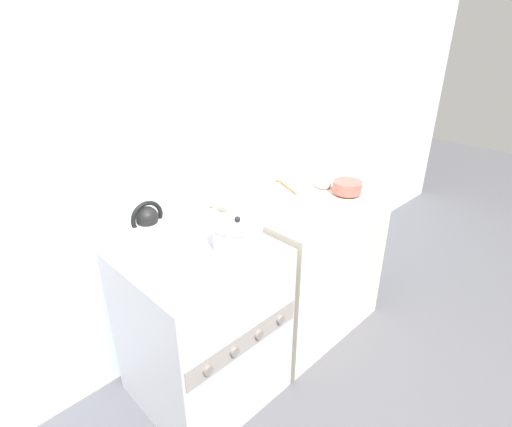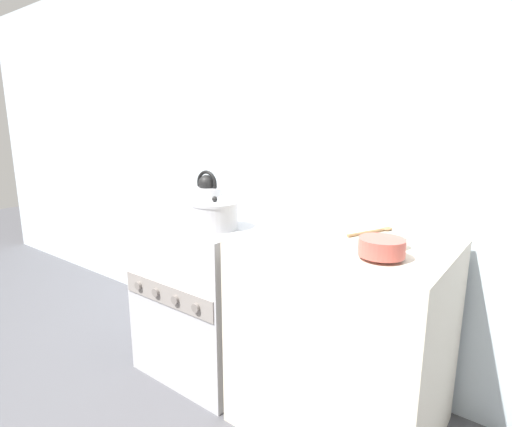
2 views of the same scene
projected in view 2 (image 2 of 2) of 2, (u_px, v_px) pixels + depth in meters
The scene contains 9 objects.
ground_plane at pixel (172, 389), 2.14m from camera, with size 12.00×12.00×0.00m, color #4C4C51.
wall_back at pixel (257, 148), 2.45m from camera, with size 7.00×0.06×2.50m.
stove at pixel (211, 294), 2.29m from camera, with size 0.68×0.66×0.88m.
counter at pixel (342, 334), 1.83m from camera, with size 0.86×0.68×0.90m.
kettle at pixel (207, 196), 2.38m from camera, with size 0.22×0.18×0.25m.
cooking_pot at pixel (215, 215), 2.01m from camera, with size 0.24×0.24×0.17m.
enamel_bowl at pixel (382, 247), 1.48m from camera, with size 0.17×0.17×0.08m.
small_ceramic_bowl at pixel (394, 241), 1.62m from camera, with size 0.10×0.10×0.05m.
wooden_spoon at pixel (375, 231), 1.86m from camera, with size 0.13×0.27×0.02m.
Camera 2 is at (1.51, -1.22, 1.38)m, focal length 28.00 mm.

